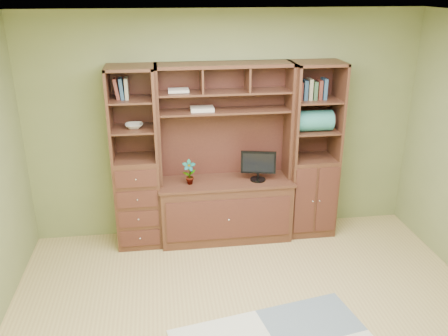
{
  "coord_description": "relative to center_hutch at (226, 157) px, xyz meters",
  "views": [
    {
      "loc": [
        -0.76,
        -3.21,
        2.85
      ],
      "look_at": [
        -0.13,
        1.2,
        1.1
      ],
      "focal_mm": 38.0,
      "sensor_mm": 36.0,
      "label": 1
    }
  ],
  "objects": [
    {
      "name": "room",
      "position": [
        0.04,
        -1.73,
        0.28
      ],
      "size": [
        4.6,
        4.1,
        2.64
      ],
      "color": "tan",
      "rests_on": "ground"
    },
    {
      "name": "center_hutch",
      "position": [
        0.0,
        0.0,
        0.0
      ],
      "size": [
        1.54,
        0.53,
        2.05
      ],
      "primitive_type": "cube",
      "color": "#472618",
      "rests_on": "ground"
    },
    {
      "name": "left_tower",
      "position": [
        -1.0,
        0.04,
        0.0
      ],
      "size": [
        0.5,
        0.45,
        2.05
      ],
      "primitive_type": "cube",
      "color": "#472618",
      "rests_on": "ground"
    },
    {
      "name": "right_tower",
      "position": [
        1.02,
        0.04,
        0.0
      ],
      "size": [
        0.55,
        0.45,
        2.05
      ],
      "primitive_type": "cube",
      "color": "#472618",
      "rests_on": "ground"
    },
    {
      "name": "monitor",
      "position": [
        0.37,
        -0.03,
        -0.05
      ],
      "size": [
        0.42,
        0.26,
        0.48
      ],
      "primitive_type": "cube",
      "rotation": [
        0.0,
        0.0,
        -0.22
      ],
      "color": "black",
      "rests_on": "center_hutch"
    },
    {
      "name": "orchid",
      "position": [
        -0.42,
        -0.03,
        -0.15
      ],
      "size": [
        0.15,
        0.1,
        0.28
      ],
      "primitive_type": "imported",
      "color": "#9B5E34",
      "rests_on": "center_hutch"
    },
    {
      "name": "magazines",
      "position": [
        -0.25,
        0.09,
        0.54
      ],
      "size": [
        0.25,
        0.19,
        0.04
      ],
      "primitive_type": "cube",
      "color": "beige",
      "rests_on": "center_hutch"
    },
    {
      "name": "bowl",
      "position": [
        -0.99,
        0.04,
        0.39
      ],
      "size": [
        0.19,
        0.19,
        0.05
      ],
      "primitive_type": "imported",
      "color": "beige",
      "rests_on": "left_tower"
    },
    {
      "name": "blanket_teal",
      "position": [
        1.0,
        -0.01,
        0.38
      ],
      "size": [
        0.4,
        0.23,
        0.23
      ],
      "primitive_type": "cube",
      "color": "#2E7972",
      "rests_on": "right_tower"
    },
    {
      "name": "blanket_red",
      "position": [
        1.18,
        0.12,
        0.36
      ],
      "size": [
        0.33,
        0.18,
        0.18
      ],
      "primitive_type": "cube",
      "color": "brown",
      "rests_on": "right_tower"
    }
  ]
}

